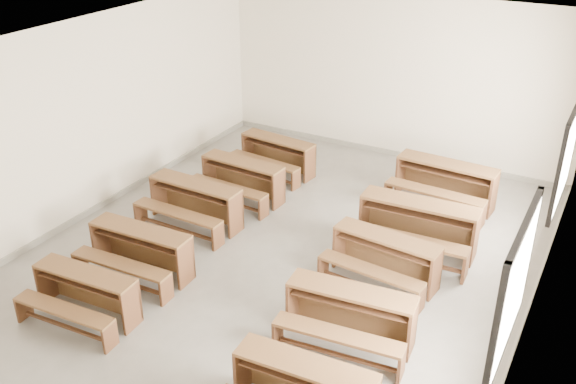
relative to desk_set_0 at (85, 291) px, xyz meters
The scene contains 10 objects.
room 3.55m from the desk_set_0, 58.58° to the left, with size 8.50×8.50×3.20m.
desk_set_0 is the anchor object (origin of this frame).
desk_set_1 1.12m from the desk_set_0, 92.43° to the left, with size 1.56×0.85×0.69m.
desk_set_2 2.66m from the desk_set_0, 94.86° to the left, with size 1.61×0.86×0.71m.
desk_set_3 3.80m from the desk_set_0, 90.76° to the left, with size 1.56×0.87×0.68m.
desk_set_4 5.04m from the desk_set_0, 90.54° to the left, with size 1.56×0.93×0.67m.
desk_set_6 3.37m from the desk_set_0, 20.58° to the left, with size 1.64×0.96×0.70m.
desk_set_7 4.02m from the desk_set_0, 40.41° to the left, with size 1.58×0.92×0.68m.
desk_set_8 4.81m from the desk_set_0, 48.42° to the left, with size 1.79×0.98×0.79m.
desk_set_9 6.12m from the desk_set_0, 59.29° to the left, with size 1.74×0.98×0.76m.
Camera 1 is at (3.99, -7.28, 5.17)m, focal length 40.00 mm.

